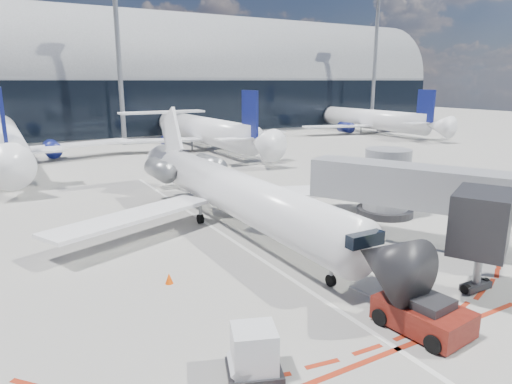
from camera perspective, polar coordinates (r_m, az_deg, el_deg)
ground at (r=26.44m, az=-1.19°, el=-7.23°), size 260.00×260.00×0.00m
apron_centerline at (r=28.11m, az=-3.14°, el=-5.94°), size 0.25×40.00×0.01m
apron_stop_bar at (r=18.22m, az=17.30°, el=-18.24°), size 14.00×0.25×0.01m
terminal_building at (r=87.49m, az=-22.45°, el=12.14°), size 150.00×24.15×24.00m
jet_bridge at (r=29.24m, az=18.87°, el=0.24°), size 10.03×15.20×4.90m
light_mast_centre at (r=71.77m, az=-16.76°, el=15.63°), size 0.70×0.70×25.00m
light_mast_east at (r=96.56m, az=14.62°, el=15.14°), size 0.70×0.70×25.00m
regional_jet at (r=30.10m, az=-3.35°, el=0.27°), size 23.86×29.42×7.37m
pushback_tug at (r=19.43m, az=20.18°, el=-14.23°), size 2.66×5.56×1.42m
uld_container at (r=15.80m, az=-0.25°, el=-19.37°), size 2.21×2.05×1.69m
safety_cone_left at (r=22.57m, az=-10.81°, el=-10.56°), size 0.39×0.39×0.54m
bg_airliner_1 at (r=60.48m, az=-29.32°, el=8.36°), size 34.57×36.61×11.18m
bg_airliner_2 at (r=65.57m, az=-6.72°, el=9.98°), size 32.45×34.36×10.50m
bg_airliner_3 at (r=87.83m, az=13.72°, el=10.50°), size 31.23×33.06×10.10m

